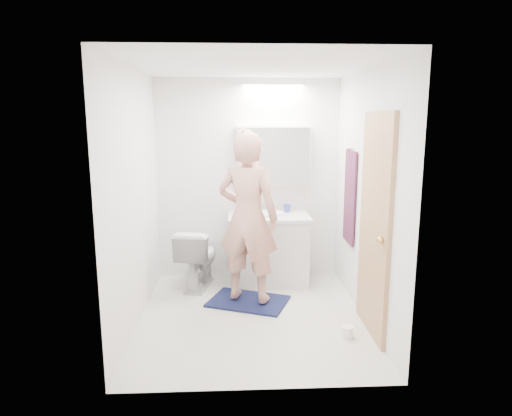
{
  "coord_description": "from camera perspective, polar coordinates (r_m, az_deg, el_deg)",
  "views": [
    {
      "loc": [
        -0.17,
        -4.24,
        1.95
      ],
      "look_at": [
        0.05,
        0.25,
        1.05
      ],
      "focal_mm": 32.02,
      "sensor_mm": 36.0,
      "label": 1
    }
  ],
  "objects": [
    {
      "name": "door_knob",
      "position": [
        3.92,
        15.31,
        -3.87
      ],
      "size": [
        0.06,
        0.06,
        0.06
      ],
      "primitive_type": "sphere",
      "color": "gold",
      "rests_on": "door"
    },
    {
      "name": "toilet_paper_roll",
      "position": [
        4.34,
        11.3,
        -14.89
      ],
      "size": [
        0.11,
        0.11,
        0.1
      ],
      "primitive_type": "cylinder",
      "color": "white",
      "rests_on": "floor"
    },
    {
      "name": "ceiling",
      "position": [
        4.27,
        -0.53,
        17.37
      ],
      "size": [
        2.5,
        2.5,
        0.0
      ],
      "primitive_type": "plane",
      "rotation": [
        3.14,
        0.0,
        0.0
      ],
      "color": "white",
      "rests_on": "floor"
    },
    {
      "name": "bath_rug",
      "position": [
        4.98,
        -0.99,
        -11.58
      ],
      "size": [
        0.95,
        0.8,
        0.02
      ],
      "primitive_type": "cube",
      "rotation": [
        0.0,
        0.0,
        -0.37
      ],
      "color": "#13123A",
      "rests_on": "floor"
    },
    {
      "name": "wall_right",
      "position": [
        4.49,
        13.67,
        1.38
      ],
      "size": [
        0.0,
        2.5,
        2.5
      ],
      "primitive_type": "plane",
      "rotation": [
        1.57,
        0.0,
        -1.57
      ],
      "color": "white",
      "rests_on": "floor"
    },
    {
      "name": "sink_basin",
      "position": [
        5.37,
        1.59,
        -0.68
      ],
      "size": [
        0.36,
        0.36,
        0.03
      ],
      "primitive_type": "cylinder",
      "color": "white",
      "rests_on": "countertop"
    },
    {
      "name": "toothbrush_cup",
      "position": [
        5.51,
        3.9,
        -0.07
      ],
      "size": [
        0.12,
        0.12,
        0.09
      ],
      "primitive_type": "imported",
      "rotation": [
        0.0,
        0.0,
        0.32
      ],
      "color": "#3A45B0",
      "rests_on": "countertop"
    },
    {
      "name": "soap_bottle_a",
      "position": [
        5.45,
        -1.56,
        0.62
      ],
      "size": [
        0.13,
        0.13,
        0.24
      ],
      "primitive_type": "imported",
      "rotation": [
        0.0,
        0.0,
        0.64
      ],
      "color": "#D5BC89",
      "rests_on": "countertop"
    },
    {
      "name": "toilet",
      "position": [
        5.35,
        -7.29,
        -6.15
      ],
      "size": [
        0.52,
        0.75,
        0.7
      ],
      "primitive_type": "imported",
      "rotation": [
        0.0,
        0.0,
        2.94
      ],
      "color": "silver",
      "rests_on": "floor"
    },
    {
      "name": "towel_hook",
      "position": [
        4.96,
        11.72,
        7.27
      ],
      "size": [
        0.07,
        0.02,
        0.02
      ],
      "primitive_type": "cylinder",
      "rotation": [
        0.0,
        1.57,
        0.0
      ],
      "color": "silver",
      "rests_on": "wall_right"
    },
    {
      "name": "door",
      "position": [
        4.2,
        14.61,
        -2.14
      ],
      "size": [
        0.04,
        0.8,
        2.0
      ],
      "primitive_type": "cube",
      "color": "#AE7B57",
      "rests_on": "wall_right"
    },
    {
      "name": "wall_back",
      "position": [
        5.55,
        -1.02,
        3.53
      ],
      "size": [
        2.5,
        0.0,
        2.5
      ],
      "primitive_type": "plane",
      "rotation": [
        1.57,
        0.0,
        0.0
      ],
      "color": "white",
      "rests_on": "floor"
    },
    {
      "name": "vanity_cabinet",
      "position": [
        5.45,
        1.58,
        -5.32
      ],
      "size": [
        0.9,
        0.55,
        0.78
      ],
      "primitive_type": "cube",
      "color": "silver",
      "rests_on": "floor"
    },
    {
      "name": "person",
      "position": [
        4.7,
        -1.03,
        -1.21
      ],
      "size": [
        0.75,
        0.63,
        1.76
      ],
      "primitive_type": "imported",
      "rotation": [
        0.0,
        0.0,
        2.77
      ],
      "color": "tan",
      "rests_on": "bath_rug"
    },
    {
      "name": "wall_front",
      "position": [
        3.09,
        0.43,
        -2.72
      ],
      "size": [
        2.5,
        0.0,
        2.5
      ],
      "primitive_type": "plane",
      "rotation": [
        -1.57,
        0.0,
        0.0
      ],
      "color": "white",
      "rests_on": "floor"
    },
    {
      "name": "countertop",
      "position": [
        5.35,
        1.61,
        -1.11
      ],
      "size": [
        0.95,
        0.58,
        0.04
      ],
      "primitive_type": "cube",
      "color": "silver",
      "rests_on": "vanity_cabinet"
    },
    {
      "name": "wall_left",
      "position": [
        4.41,
        -14.94,
        1.14
      ],
      "size": [
        0.0,
        2.5,
        2.5
      ],
      "primitive_type": "plane",
      "rotation": [
        1.57,
        0.0,
        1.57
      ],
      "color": "white",
      "rests_on": "floor"
    },
    {
      "name": "faucet",
      "position": [
        5.54,
        1.44,
        0.39
      ],
      "size": [
        0.02,
        0.02,
        0.16
      ],
      "primitive_type": "cylinder",
      "color": "silver",
      "rests_on": "countertop"
    },
    {
      "name": "towel",
      "position": [
        5.02,
        11.63,
        1.34
      ],
      "size": [
        0.02,
        0.42,
        1.0
      ],
      "primitive_type": "cube",
      "color": "#122439",
      "rests_on": "wall_right"
    },
    {
      "name": "floor",
      "position": [
        4.67,
        -0.48,
        -13.35
      ],
      "size": [
        2.5,
        2.5,
        0.0
      ],
      "primitive_type": "plane",
      "color": "silver",
      "rests_on": "ground"
    },
    {
      "name": "soap_bottle_b",
      "position": [
        5.5,
        0.04,
        0.29
      ],
      "size": [
        0.08,
        0.08,
        0.16
      ],
      "primitive_type": "imported",
      "rotation": [
        0.0,
        0.0,
        -0.13
      ],
      "color": "#558EB7",
      "rests_on": "countertop"
    },
    {
      "name": "mirror_panel",
      "position": [
        5.38,
        2.23,
        6.5
      ],
      "size": [
        0.84,
        0.01,
        0.66
      ],
      "primitive_type": "cube",
      "color": "silver",
      "rests_on": "medicine_cabinet"
    },
    {
      "name": "medicine_cabinet",
      "position": [
        5.46,
        2.16,
        6.57
      ],
      "size": [
        0.88,
        0.14,
        0.7
      ],
      "primitive_type": "cube",
      "color": "white",
      "rests_on": "wall_back"
    }
  ]
}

